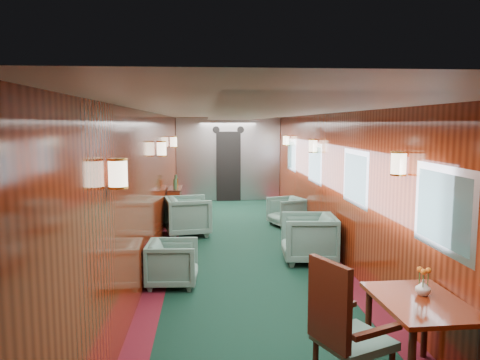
{
  "coord_description": "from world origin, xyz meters",
  "views": [
    {
      "loc": [
        -0.65,
        -7.53,
        2.22
      ],
      "look_at": [
        0.0,
        1.33,
        1.15
      ],
      "focal_mm": 35.0,
      "sensor_mm": 36.0,
      "label": 1
    }
  ],
  "objects": [
    {
      "name": "flower_vase",
      "position": [
        1.21,
        -3.76,
        0.81
      ],
      "size": [
        0.17,
        0.17,
        0.14
      ],
      "primitive_type": "imported",
      "rotation": [
        0.0,
        0.0,
        -0.35
      ],
      "color": "beige",
      "rests_on": "dining_table"
    },
    {
      "name": "wall_sconces",
      "position": [
        0.0,
        0.57,
        1.79
      ],
      "size": [
        2.97,
        7.97,
        0.25
      ],
      "color": "#FFEAC6",
      "rests_on": "ground"
    },
    {
      "name": "room",
      "position": [
        0.0,
        0.0,
        1.63
      ],
      "size": [
        12.0,
        12.1,
        2.4
      ],
      "color": "black",
      "rests_on": "ground"
    },
    {
      "name": "windows_right",
      "position": [
        1.49,
        0.25,
        1.45
      ],
      "size": [
        0.02,
        8.6,
        0.8
      ],
      "color": "silver",
      "rests_on": "ground"
    },
    {
      "name": "bulkhead",
      "position": [
        0.0,
        5.91,
        1.18
      ],
      "size": [
        2.98,
        0.17,
        2.39
      ],
      "color": "#A0A2A6",
      "rests_on": "ground"
    },
    {
      "name": "armchair_right_near",
      "position": [
        1.0,
        -0.26,
        0.39
      ],
      "size": [
        0.91,
        0.89,
        0.77
      ],
      "primitive_type": "imported",
      "rotation": [
        0.0,
        0.0,
        -1.64
      ],
      "color": "#1D4440",
      "rests_on": "ground"
    },
    {
      "name": "armchair_left_far",
      "position": [
        -1.01,
        1.71,
        0.39
      ],
      "size": [
        1.0,
        0.98,
        0.78
      ],
      "primitive_type": "imported",
      "rotation": [
        0.0,
        0.0,
        1.76
      ],
      "color": "#1D4440",
      "rests_on": "ground"
    },
    {
      "name": "armchair_right_far",
      "position": [
        1.1,
        2.4,
        0.32
      ],
      "size": [
        0.88,
        0.86,
        0.63
      ],
      "primitive_type": "imported",
      "rotation": [
        0.0,
        0.0,
        -1.24
      ],
      "color": "#1D4440",
      "rests_on": "ground"
    },
    {
      "name": "credenza",
      "position": [
        -1.34,
        2.79,
        0.42
      ],
      "size": [
        0.29,
        0.91,
        1.09
      ],
      "color": "maroon",
      "rests_on": "ground"
    },
    {
      "name": "armchair_left_near",
      "position": [
        -1.12,
        -1.23,
        0.31
      ],
      "size": [
        0.71,
        0.7,
        0.62
      ],
      "primitive_type": "imported",
      "rotation": [
        0.0,
        0.0,
        1.53
      ],
      "color": "#1D4440",
      "rests_on": "ground"
    },
    {
      "name": "side_chair",
      "position": [
        0.4,
        -4.11,
        0.65
      ],
      "size": [
        0.69,
        0.7,
        1.19
      ],
      "rotation": [
        0.0,
        0.0,
        0.42
      ],
      "color": "#1D4440",
      "rests_on": "ground"
    },
    {
      "name": "dining_table",
      "position": [
        1.15,
        -3.86,
        0.63
      ],
      "size": [
        0.73,
        1.02,
        0.75
      ],
      "rotation": [
        0.0,
        0.0,
        0.03
      ],
      "color": "maroon",
      "rests_on": "ground"
    }
  ]
}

